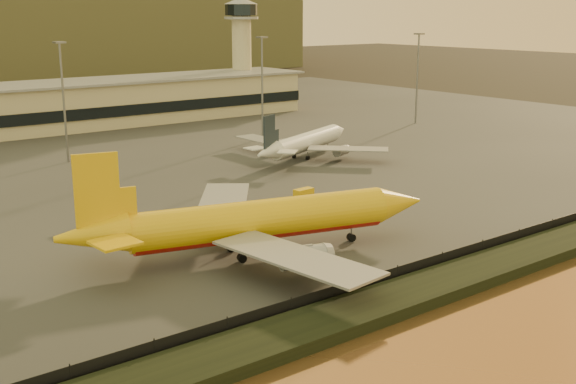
{
  "coord_description": "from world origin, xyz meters",
  "views": [
    {
      "loc": [
        -65.55,
        -68.63,
        31.84
      ],
      "look_at": [
        -3.04,
        12.0,
        6.07
      ],
      "focal_mm": 45.0,
      "sensor_mm": 36.0,
      "label": 1
    }
  ],
  "objects": [
    {
      "name": "control_tower",
      "position": [
        70.0,
        131.0,
        21.66
      ],
      "size": [
        11.2,
        11.2,
        35.5
      ],
      "color": "tan",
      "rests_on": "tarmac"
    },
    {
      "name": "white_narrowbody_jet",
      "position": [
        33.45,
        52.78,
        3.58
      ],
      "size": [
        37.6,
        35.51,
        11.31
      ],
      "rotation": [
        0.0,
        0.0,
        0.4
      ],
      "color": "silver",
      "rests_on": "tarmac"
    },
    {
      "name": "gse_vehicle_yellow",
      "position": [
        10.85,
        25.47,
        1.01
      ],
      "size": [
        3.7,
        1.87,
        1.62
      ],
      "primitive_type": "cube",
      "rotation": [
        0.0,
        0.0,
        0.07
      ],
      "color": "#E1AA0B",
      "rests_on": "tarmac"
    },
    {
      "name": "gse_vehicle_white",
      "position": [
        -24.57,
        31.83,
        1.2
      ],
      "size": [
        4.64,
        2.43,
        2.01
      ],
      "primitive_type": "cube",
      "rotation": [
        0.0,
        0.0,
        0.1
      ],
      "color": "silver",
      "rests_on": "tarmac"
    },
    {
      "name": "apron_light_masts",
      "position": [
        15.0,
        75.0,
        15.7
      ],
      "size": [
        152.2,
        12.2,
        25.4
      ],
      "color": "slate",
      "rests_on": "tarmac"
    },
    {
      "name": "ground",
      "position": [
        0.0,
        0.0,
        0.0
      ],
      "size": [
        900.0,
        900.0,
        0.0
      ],
      "primitive_type": "plane",
      "color": "black",
      "rests_on": "ground"
    },
    {
      "name": "tarmac",
      "position": [
        0.0,
        95.0,
        0.1
      ],
      "size": [
        320.0,
        220.0,
        0.2
      ],
      "primitive_type": "cube",
      "color": "#2D2D2D",
      "rests_on": "ground"
    },
    {
      "name": "perimeter_fence",
      "position": [
        0.0,
        -13.0,
        1.3
      ],
      "size": [
        300.0,
        0.05,
        2.2
      ],
      "primitive_type": "cube",
      "color": "black",
      "rests_on": "tarmac"
    },
    {
      "name": "embankment",
      "position": [
        0.0,
        -17.0,
        0.7
      ],
      "size": [
        320.0,
        7.0,
        1.4
      ],
      "primitive_type": "cube",
      "color": "black",
      "rests_on": "ground"
    },
    {
      "name": "dhl_cargo_jet",
      "position": [
        -13.01,
        6.22,
        4.76
      ],
      "size": [
        50.51,
        48.42,
        15.27
      ],
      "rotation": [
        0.0,
        0.0,
        -0.26
      ],
      "color": "#E1AA0B",
      "rests_on": "tarmac"
    }
  ]
}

